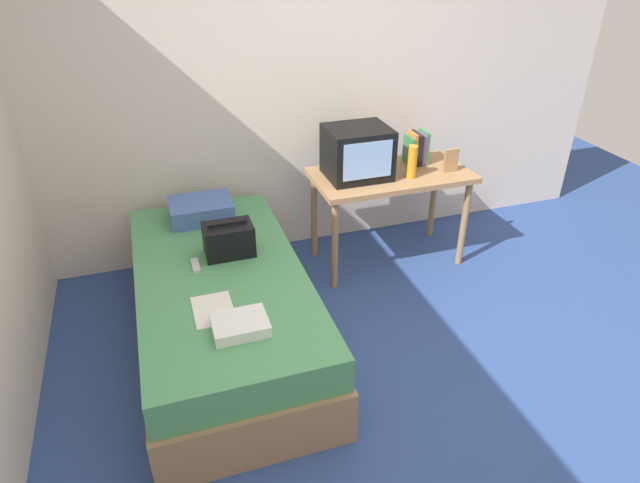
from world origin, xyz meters
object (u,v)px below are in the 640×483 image
(desk, at_px, (391,184))
(remote_dark, at_px, (247,319))
(picture_frame, at_px, (451,160))
(magazine, at_px, (213,310))
(bed, at_px, (223,307))
(book_row, at_px, (416,148))
(pillow, at_px, (201,210))
(handbag, at_px, (229,239))
(water_bottle, at_px, (412,162))
(folded_towel, at_px, (240,325))
(remote_silver, at_px, (196,266))
(tv, at_px, (357,152))

(desk, relative_size, remote_dark, 7.44)
(picture_frame, distance_m, magazine, 2.10)
(bed, xyz_separation_m, book_row, (1.63, 0.72, 0.59))
(pillow, height_order, handbag, handbag)
(water_bottle, xyz_separation_m, pillow, (-1.48, 0.23, -0.26))
(pillow, xyz_separation_m, folded_towel, (0.02, -1.29, -0.03))
(remote_silver, xyz_separation_m, folded_towel, (0.14, -0.66, 0.02))
(water_bottle, xyz_separation_m, book_row, (0.15, 0.24, -0.00))
(picture_frame, distance_m, handbag, 1.74)
(remote_dark, distance_m, remote_silver, 0.63)
(pillow, bearing_deg, remote_silver, -100.85)
(desk, relative_size, magazine, 4.00)
(tv, bearing_deg, remote_silver, -156.57)
(remote_silver, bearing_deg, water_bottle, 13.80)
(tv, distance_m, remote_dark, 1.60)
(tv, bearing_deg, pillow, 175.43)
(desk, height_order, handbag, handbag)
(desk, relative_size, tv, 2.64)
(book_row, bearing_deg, desk, -154.75)
(magazine, height_order, folded_towel, folded_towel)
(desk, xyz_separation_m, picture_frame, (0.42, -0.11, 0.18))
(magazine, bearing_deg, book_row, 32.32)
(magazine, relative_size, folded_towel, 1.04)
(picture_frame, xyz_separation_m, folded_towel, (-1.78, -1.07, -0.26))
(bed, bearing_deg, remote_silver, 146.16)
(remote_silver, bearing_deg, folded_towel, -77.95)
(desk, distance_m, handbag, 1.35)
(remote_dark, bearing_deg, bed, 96.67)
(picture_frame, bearing_deg, desk, 164.91)
(handbag, distance_m, folded_towel, 0.76)
(water_bottle, bearing_deg, remote_silver, -166.20)
(book_row, xyz_separation_m, handbag, (-1.53, -0.54, -0.22))
(pillow, distance_m, handbag, 0.55)
(tv, distance_m, handbag, 1.15)
(tv, height_order, remote_silver, tv)
(picture_frame, bearing_deg, book_row, 126.16)
(desk, xyz_separation_m, remote_silver, (-1.51, -0.51, -0.10))
(bed, distance_m, remote_dark, 0.59)
(desk, height_order, tv, tv)
(tv, xyz_separation_m, book_row, (0.52, 0.09, -0.06))
(bed, height_order, pillow, pillow)
(bed, distance_m, handbag, 0.42)
(desk, xyz_separation_m, pillow, (-1.39, 0.11, -0.05))
(desk, xyz_separation_m, folded_towel, (-1.37, -1.18, -0.08))
(picture_frame, relative_size, remote_dark, 1.12)
(water_bottle, relative_size, remote_silver, 1.64)
(pillow, bearing_deg, desk, -4.73)
(bed, bearing_deg, handbag, 61.68)
(book_row, relative_size, remote_dark, 1.58)
(bed, relative_size, pillow, 4.70)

